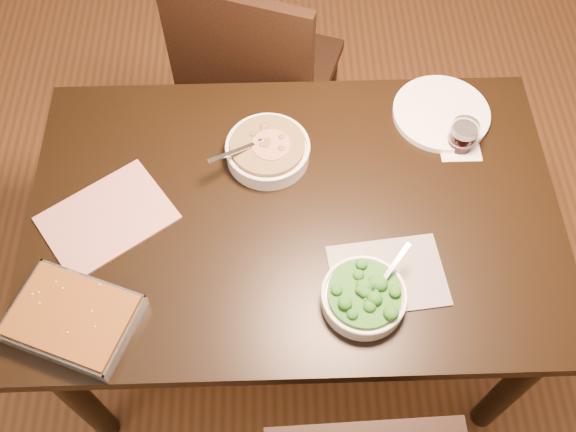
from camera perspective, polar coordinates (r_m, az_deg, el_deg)
The scene contains 11 objects.
ground at distance 2.36m, azimuth 0.40°, elevation -9.05°, with size 4.00×4.00×0.00m, color #472C14.
table at distance 1.77m, azimuth 0.52°, elevation -1.07°, with size 1.40×0.90×0.75m.
magazine_a at distance 1.73m, azimuth -15.78°, elevation -0.17°, with size 0.32×0.23×0.01m, color #B33433.
magazine_b at distance 1.61m, azimuth 8.85°, elevation -5.24°, with size 0.28×0.20×0.00m, color #23232A.
coaster at distance 1.87m, azimuth 14.96°, elevation 6.10°, with size 0.11×0.11×0.00m, color white.
stew_bowl at distance 1.76m, azimuth -1.81°, elevation 5.91°, with size 0.23×0.23×0.09m.
broccoli_bowl at distance 1.55m, azimuth 6.75°, elevation -7.13°, with size 0.21×0.21×0.08m.
baking_dish at distance 1.60m, azimuth -18.56°, elevation -8.62°, with size 0.34×0.30×0.05m.
wine_tumbler at distance 1.83m, azimuth 15.28°, elevation 6.96°, with size 0.08×0.08×0.09m.
dinner_plate at distance 1.92m, azimuth 13.45°, elevation 8.88°, with size 0.28×0.28×0.02m, color white.
chair_far at distance 2.24m, azimuth -2.92°, elevation 12.25°, with size 0.59×0.59×0.99m.
Camera 1 is at (-0.04, -0.88, 2.18)m, focal length 40.00 mm.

